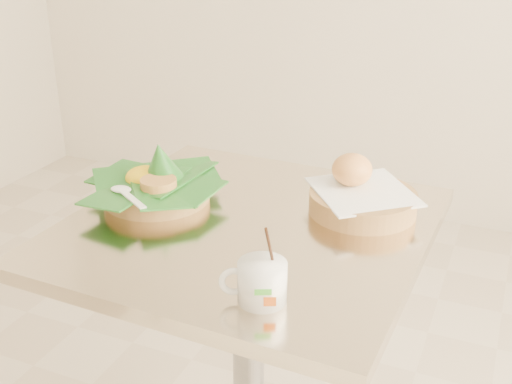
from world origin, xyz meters
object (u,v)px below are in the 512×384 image
at_px(cafe_table, 248,314).
at_px(coffee_mug, 261,281).
at_px(rice_basket, 156,183).
at_px(bread_basket, 361,196).

bearing_deg(cafe_table, coffee_mug, -61.64).
distance_m(rice_basket, bread_basket, 0.44).
xyz_separation_m(bread_basket, coffee_mug, (-0.06, -0.39, 0.00)).
height_order(cafe_table, coffee_mug, coffee_mug).
bearing_deg(bread_basket, coffee_mug, -98.67).
relative_size(rice_basket, coffee_mug, 2.08).
relative_size(cafe_table, coffee_mug, 5.41).
bearing_deg(bread_basket, cafe_table, -142.82).
xyz_separation_m(rice_basket, bread_basket, (0.42, 0.12, -0.00)).
height_order(cafe_table, bread_basket, bread_basket).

